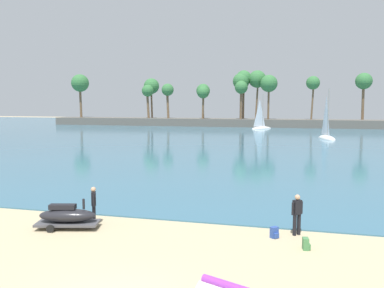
# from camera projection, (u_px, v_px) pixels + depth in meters

# --- Properties ---
(sea) EXTENTS (220.00, 112.98, 0.06)m
(sea) POSITION_uv_depth(u_px,v_px,m) (267.00, 132.00, 72.24)
(sea) COLOR #386B84
(sea) RESTS_ON ground
(palm_headland) EXTENTS (104.64, 6.27, 12.69)m
(palm_headland) POSITION_uv_depth(u_px,v_px,m) (254.00, 110.00, 88.82)
(palm_headland) COLOR #605B54
(palm_headland) RESTS_ON ground
(watercraft_on_trailer) EXTENTS (2.76, 1.59, 1.28)m
(watercraft_on_trailer) POSITION_uv_depth(u_px,v_px,m) (67.00, 216.00, 16.87)
(watercraft_on_trailer) COLOR #4C4C51
(watercraft_on_trailer) RESTS_ON ground
(person_rigging_by_gear) EXTENTS (0.34, 0.50, 1.67)m
(person_rigging_by_gear) POSITION_uv_depth(u_px,v_px,m) (94.00, 204.00, 17.43)
(person_rigging_by_gear) COLOR black
(person_rigging_by_gear) RESTS_ON ground
(person_at_waterline) EXTENTS (0.44, 0.39, 1.67)m
(person_at_waterline) POSITION_uv_depth(u_px,v_px,m) (297.00, 213.00, 15.98)
(person_at_waterline) COLOR black
(person_at_waterline) RESTS_ON ground
(backpack_near_kite) EXTENTS (0.37, 0.37, 0.44)m
(backpack_near_kite) POSITION_uv_depth(u_px,v_px,m) (274.00, 233.00, 15.71)
(backpack_near_kite) COLOR #2D4C9E
(backpack_near_kite) RESTS_ON ground
(backpack_by_trailer) EXTENTS (0.31, 0.33, 0.44)m
(backpack_by_trailer) POSITION_uv_depth(u_px,v_px,m) (306.00, 244.00, 14.44)
(backpack_by_trailer) COLOR #47844C
(backpack_by_trailer) RESTS_ON ground
(sailboat_near_shore) EXTENTS (3.02, 5.74, 7.97)m
(sailboat_near_shore) POSITION_uv_depth(u_px,v_px,m) (327.00, 134.00, 58.60)
(sailboat_near_shore) COLOR white
(sailboat_near_shore) RESTS_ON sea
(sailboat_mid_bay) EXTENTS (4.58, 4.98, 7.56)m
(sailboat_mid_bay) POSITION_uv_depth(u_px,v_px,m) (261.00, 126.00, 81.56)
(sailboat_mid_bay) COLOR white
(sailboat_mid_bay) RESTS_ON sea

